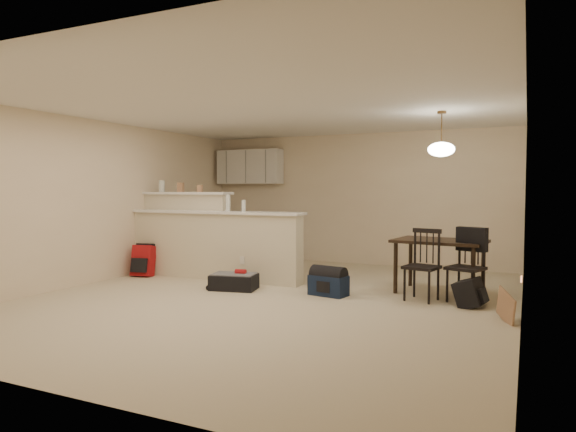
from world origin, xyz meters
The scene contains 19 objects.
room centered at (0.00, 0.00, 1.25)m, with size 7.00×7.02×2.50m.
breakfast_bar centered at (-1.76, 0.98, 0.61)m, with size 3.08×0.58×1.39m.
upper_cabinets centered at (-2.20, 3.32, 1.90)m, with size 1.40×0.34×0.70m, color white.
kitchen_counter centered at (-2.00, 3.19, 0.45)m, with size 1.80×0.60×0.90m, color white.
thermostat centered at (2.98, 1.55, 1.50)m, with size 0.02×0.12×0.12m, color beige.
jar centered at (-2.71, 1.12, 1.49)m, with size 0.10×0.10×0.20m, color silver.
cereal_box centered at (-2.31, 1.12, 1.47)m, with size 0.10×0.07×0.16m, color tan.
small_box centered at (-1.92, 1.12, 1.45)m, with size 0.08×0.06×0.12m, color tan.
bottle_a centered at (-1.24, 0.90, 1.22)m, with size 0.07×0.07×0.26m, color silver.
bottle_b centered at (-0.96, 0.90, 1.18)m, with size 0.06×0.06×0.18m, color silver.
dining_table centered at (1.95, 1.24, 0.65)m, with size 1.28×0.93×0.74m.
pendant_lamp centered at (1.95, 1.24, 1.99)m, with size 0.36×0.36×0.62m.
dining_chair_near centered at (1.82, 0.67, 0.46)m, with size 0.40×0.38×0.92m, color black, non-canonical shape.
dining_chair_far centered at (2.34, 0.79, 0.46)m, with size 0.41×0.39×0.93m, color black, non-canonical shape.
suitcase centered at (-0.75, 0.27, 0.11)m, with size 0.64×0.41×0.22m, color black.
red_backpack centered at (-2.70, 0.61, 0.25)m, with size 0.34×0.21×0.51m, color #AA1317.
navy_duffel centered at (0.62, 0.46, 0.14)m, with size 0.50×0.27×0.27m, color #121F39.
black_daypack centered at (2.42, 0.58, 0.16)m, with size 0.37×0.26×0.33m, color black.
cardboard_sheet centered at (2.85, -0.03, 0.16)m, with size 0.43×0.02×0.33m, color tan.
Camera 1 is at (3.04, -6.01, 1.44)m, focal length 32.00 mm.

